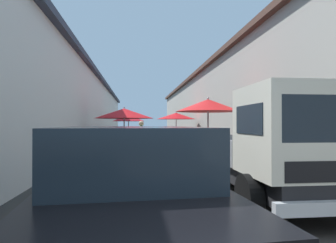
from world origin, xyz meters
The scene contains 11 objects.
ground centered at (13.50, 0.00, 0.00)m, with size 90.00×90.00×0.00m, color #33302D.
building_left_whitewash centered at (15.75, 6.90, 2.35)m, with size 49.80×7.50×4.68m.
building_right_concrete centered at (15.75, -6.90, 2.62)m, with size 49.80×7.50×5.22m.
fruit_stall_far_left centered at (19.30, -1.85, 1.88)m, with size 2.74×2.74×2.35m.
fruit_stall_near_left centered at (9.09, -1.65, 1.84)m, with size 2.32×2.32×2.45m.
fruit_stall_mid_lane centered at (13.31, 1.51, 1.87)m, with size 2.88×2.88×2.33m.
fruit_stall_near_right centered at (18.88, 1.49, 1.67)m, with size 2.18×2.18×2.24m.
hatchback_car centered at (1.91, 1.04, 0.74)m, with size 4.03×2.17×1.45m.
delivery_truck centered at (3.67, -1.63, 1.04)m, with size 4.93×1.99×2.08m.
vendor_by_crates centered at (11.47, 0.73, 0.94)m, with size 0.65×0.22×1.63m.
plastic_stool centered at (6.79, -1.00, 0.33)m, with size 0.30×0.30×0.43m.
Camera 1 is at (-1.47, 0.96, 1.48)m, focal length 32.19 mm.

